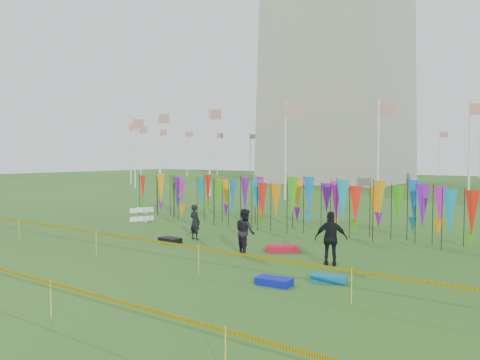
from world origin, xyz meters
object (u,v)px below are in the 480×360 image
Objects in this scene: kite_bag_black at (170,240)px; person_mid at (245,232)px; kite_bag_blue at (274,281)px; kite_bag_red at (282,249)px; person_left at (195,222)px; person_right at (331,239)px; box_kite at (142,214)px; kite_bag_teal at (329,279)px.

person_mid is at bearing -0.83° from kite_bag_black.
kite_bag_blue is 7.52m from kite_bag_black.
kite_bag_blue is at bearing 166.29° from person_mid.
kite_bag_red is 4.92m from kite_bag_black.
person_left is 1.65× the size of kite_bag_black.
kite_bag_blue is (-0.32, -3.08, -0.81)m from person_right.
box_kite reaches higher than kite_bag_blue.
person_mid is at bearing 166.79° from person_left.
box_kite is 10.89m from kite_bag_red.
person_mid is at bearing -21.12° from person_right.
person_left is (6.13, -2.54, 0.38)m from box_kite.
kite_bag_blue is at bearing 59.55° from person_right.
person_mid is 4.54m from kite_bag_teal.
kite_bag_blue is at bearing -133.18° from kite_bag_teal.
box_kite is 14.88m from kite_bag_teal.
person_right is (13.03, -3.59, 0.52)m from box_kite.
person_right is (3.35, 0.20, 0.06)m from person_mid.
person_left is at bearing 10.49° from person_mid.
person_mid is 4.25m from kite_bag_blue.
kite_bag_red is (10.57, -2.59, -0.28)m from box_kite.
person_left reaches higher than kite_bag_teal.
kite_bag_black is (-0.34, -1.20, -0.66)m from person_left.
box_kite is 0.62× the size of kite_bag_red.
kite_bag_black reaches higher than kite_bag_teal.
kite_bag_blue is (6.58, -4.14, -0.67)m from person_left.
person_right reaches higher than kite_bag_red.
kite_bag_teal is (0.80, -1.88, -0.81)m from person_right.
person_left is at bearing 179.36° from kite_bag_red.
kite_bag_blue is 1.07× the size of kite_bag_black.
box_kite is at bearing 8.57° from person_mid.
kite_bag_black is at bearing 29.12° from person_mid.
person_mid reaches higher than kite_bag_red.
box_kite is 0.84× the size of kite_bag_black.
kite_bag_teal is (4.15, -1.69, -0.76)m from person_mid.
kite_bag_teal is at bearing 165.33° from person_left.
person_mid is 0.94× the size of person_right.
box_kite is 0.78× the size of kite_bag_teal.
kite_bag_blue is 1.00× the size of kite_bag_teal.
kite_bag_red is (-2.46, 1.01, -0.80)m from person_right.
kite_bag_blue is at bearing 154.05° from person_left.
box_kite reaches higher than kite_bag_teal.
person_left is 1.24× the size of kite_bag_red.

